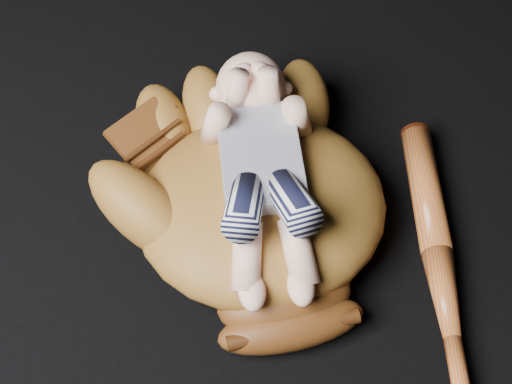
# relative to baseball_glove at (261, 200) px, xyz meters

# --- Properties ---
(baseball_glove) EXTENTS (0.48, 0.54, 0.16)m
(baseball_glove) POSITION_rel_baseball_glove_xyz_m (0.00, 0.00, 0.00)
(baseball_glove) COLOR brown
(baseball_glove) RESTS_ON ground
(newborn_baby) EXTENTS (0.19, 0.39, 0.16)m
(newborn_baby) POSITION_rel_baseball_glove_xyz_m (0.00, 0.00, 0.06)
(newborn_baby) COLOR beige
(newborn_baby) RESTS_ON baseball_glove
(baseball_bat) EXTENTS (0.10, 0.49, 0.05)m
(baseball_bat) POSITION_rel_baseball_glove_xyz_m (0.24, -0.11, -0.06)
(baseball_bat) COLOR #A95120
(baseball_bat) RESTS_ON ground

